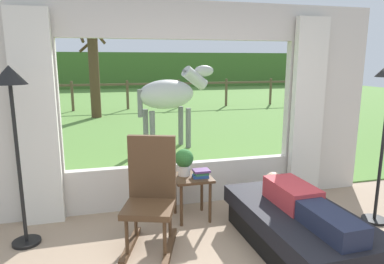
# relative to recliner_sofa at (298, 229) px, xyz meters

# --- Properties ---
(back_wall_with_window) EXTENTS (5.20, 0.12, 2.55)m
(back_wall_with_window) POSITION_rel_recliner_sofa_xyz_m (-0.83, 1.42, 1.03)
(back_wall_with_window) COLOR beige
(back_wall_with_window) RESTS_ON ground_plane
(curtain_panel_left) EXTENTS (0.44, 0.10, 2.40)m
(curtain_panel_left) POSITION_rel_recliner_sofa_xyz_m (-2.52, 1.28, 0.98)
(curtain_panel_left) COLOR silver
(curtain_panel_left) RESTS_ON ground_plane
(curtain_panel_right) EXTENTS (0.44, 0.10, 2.40)m
(curtain_panel_right) POSITION_rel_recliner_sofa_xyz_m (0.86, 1.28, 0.98)
(curtain_panel_right) COLOR silver
(curtain_panel_right) RESTS_ON ground_plane
(outdoor_pasture_lawn) EXTENTS (36.00, 21.68, 0.02)m
(outdoor_pasture_lawn) POSITION_rel_recliner_sofa_xyz_m (-0.83, 12.32, -0.21)
(outdoor_pasture_lawn) COLOR #568438
(outdoor_pasture_lawn) RESTS_ON ground_plane
(distant_hill_ridge) EXTENTS (36.00, 2.00, 2.40)m
(distant_hill_ridge) POSITION_rel_recliner_sofa_xyz_m (-0.83, 22.16, 0.98)
(distant_hill_ridge) COLOR #446C2C
(distant_hill_ridge) RESTS_ON ground_plane
(recliner_sofa) EXTENTS (0.95, 1.72, 0.42)m
(recliner_sofa) POSITION_rel_recliner_sofa_xyz_m (0.00, 0.00, 0.00)
(recliner_sofa) COLOR black
(recliner_sofa) RESTS_ON ground_plane
(reclining_person) EXTENTS (0.36, 1.43, 0.22)m
(reclining_person) POSITION_rel_recliner_sofa_xyz_m (0.00, -0.05, 0.30)
(reclining_person) COLOR #B23338
(reclining_person) RESTS_ON recliner_sofa
(rocking_chair) EXTENTS (0.66, 0.79, 1.12)m
(rocking_chair) POSITION_rel_recliner_sofa_xyz_m (-1.39, 0.47, 0.33)
(rocking_chair) COLOR #4C331E
(rocking_chair) RESTS_ON ground_plane
(side_table) EXTENTS (0.44, 0.44, 0.52)m
(side_table) POSITION_rel_recliner_sofa_xyz_m (-0.83, 0.96, 0.21)
(side_table) COLOR #4C331E
(side_table) RESTS_ON ground_plane
(potted_plant) EXTENTS (0.22, 0.22, 0.32)m
(potted_plant) POSITION_rel_recliner_sofa_xyz_m (-0.91, 1.02, 0.48)
(potted_plant) COLOR silver
(potted_plant) RESTS_ON side_table
(book_stack) EXTENTS (0.20, 0.15, 0.09)m
(book_stack) POSITION_rel_recliner_sofa_xyz_m (-0.74, 0.90, 0.35)
(book_stack) COLOR #23478C
(book_stack) RESTS_ON side_table
(floor_lamp_left) EXTENTS (0.32, 0.32, 1.81)m
(floor_lamp_left) POSITION_rel_recliner_sofa_xyz_m (-2.64, 0.81, 1.24)
(floor_lamp_left) COLOR black
(floor_lamp_left) RESTS_ON ground_plane
(horse) EXTENTS (1.81, 0.90, 1.73)m
(horse) POSITION_rel_recliner_sofa_xyz_m (-0.42, 4.28, 0.94)
(horse) COLOR #B2B2AD
(horse) RESTS_ON outdoor_pasture_lawn
(pasture_tree) EXTENTS (1.37, 1.41, 3.77)m
(pasture_tree) POSITION_rel_recliner_sofa_xyz_m (-2.03, 8.92, 1.50)
(pasture_tree) COLOR #4C3823
(pasture_tree) RESTS_ON outdoor_pasture_lawn
(pasture_fence_line) EXTENTS (16.10, 0.10, 1.10)m
(pasture_fence_line) POSITION_rel_recliner_sofa_xyz_m (-0.83, 10.61, 0.53)
(pasture_fence_line) COLOR brown
(pasture_fence_line) RESTS_ON outdoor_pasture_lawn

